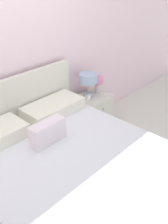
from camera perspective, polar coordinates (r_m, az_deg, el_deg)
ground_plane at (r=3.41m, az=-14.08°, el=-10.05°), size 12.00×12.00×0.00m
bed at (r=2.59m, az=-2.03°, el=-14.59°), size 1.72×2.13×1.09m
nightstand at (r=3.72m, az=1.76°, el=-0.30°), size 0.48×0.40×0.53m
table_lamp at (r=3.48m, az=0.91°, el=6.90°), size 0.24×0.24×0.33m
flower_vase at (r=3.68m, az=3.03°, el=6.65°), size 0.16×0.16×0.26m
alarm_clock at (r=3.47m, az=0.81°, el=3.07°), size 0.07×0.05×0.08m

